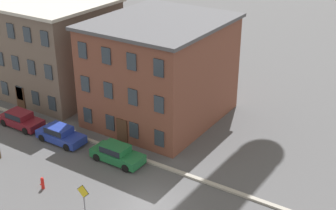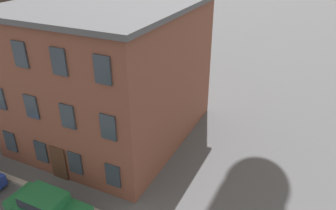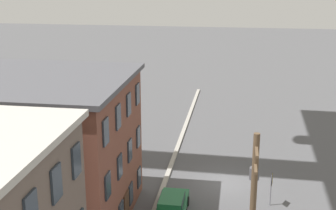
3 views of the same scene
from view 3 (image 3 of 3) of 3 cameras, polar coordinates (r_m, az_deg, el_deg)
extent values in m
plane|color=#4C4C4F|center=(36.19, 6.92, -9.47)|extent=(200.00, 200.00, 0.00)
cube|color=#9E998E|center=(36.51, -0.23, -8.96)|extent=(56.00, 0.36, 0.16)
cube|color=#2D3842|center=(18.34, -13.44, -9.28)|extent=(0.90, 0.10, 1.40)
cube|color=#2D3842|center=(20.22, -11.12, -6.67)|extent=(0.90, 0.10, 1.40)
cube|color=brown|center=(30.70, -16.25, -5.57)|extent=(10.22, 11.88, 9.11)
cube|color=#4C4C51|center=(29.34, -16.97, 3.01)|extent=(10.72, 12.38, 0.30)
cube|color=#2D3842|center=(25.40, -7.35, -9.73)|extent=(0.90, 0.10, 1.40)
cube|color=#2D3842|center=(24.23, -7.60, -3.25)|extent=(0.90, 0.10, 1.40)
cube|color=#2D3842|center=(27.63, -5.89, -7.46)|extent=(0.90, 0.10, 1.40)
cube|color=#2D3842|center=(26.56, -6.08, -1.45)|extent=(0.90, 0.10, 1.40)
cube|color=#2D3842|center=(31.17, -4.54, -10.73)|extent=(0.90, 0.10, 1.40)
cube|color=#2D3842|center=(29.91, -4.67, -5.53)|extent=(0.90, 0.10, 1.40)
cube|color=#2D3842|center=(28.93, -4.81, 0.07)|extent=(0.90, 0.10, 1.40)
cube|color=#2D3842|center=(33.40, -3.54, -8.77)|extent=(0.90, 0.10, 1.40)
cube|color=#2D3842|center=(32.24, -3.63, -3.87)|extent=(0.90, 0.10, 1.40)
cube|color=#2D3842|center=(31.33, -3.73, 1.35)|extent=(0.90, 0.10, 1.40)
cube|color=#472D1E|center=(30.26, -5.09, -12.51)|extent=(1.10, 0.10, 2.20)
cube|color=#1E6638|center=(31.46, 0.49, -12.43)|extent=(4.40, 1.80, 0.70)
cube|color=#1E6638|center=(30.99, 0.44, -11.59)|extent=(2.20, 1.51, 0.55)
cube|color=#1E232D|center=(30.99, 0.44, -11.59)|extent=(2.02, 1.58, 0.48)
cylinder|color=black|center=(32.94, -0.63, -11.43)|extent=(0.66, 0.22, 0.66)
cylinder|color=black|center=(32.73, 2.36, -11.63)|extent=(0.66, 0.22, 0.66)
cylinder|color=slate|center=(33.14, 12.41, -10.11)|extent=(0.08, 0.08, 2.26)
cube|color=yellow|center=(32.80, 12.55, -8.87)|extent=(0.96, 0.03, 0.96)
cube|color=black|center=(32.80, 12.53, -8.87)|extent=(1.03, 0.02, 1.03)
cube|color=brown|center=(20.30, 10.71, -5.01)|extent=(2.40, 0.12, 0.12)
cube|color=brown|center=(20.60, 10.59, -7.09)|extent=(2.00, 0.12, 0.12)
cylinder|color=#515156|center=(21.16, 10.49, -8.21)|extent=(0.44, 0.44, 0.55)
camera|label=1|loc=(52.56, 33.86, 18.54)|focal=50.00mm
camera|label=2|loc=(38.56, 15.99, 11.71)|focal=35.00mm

